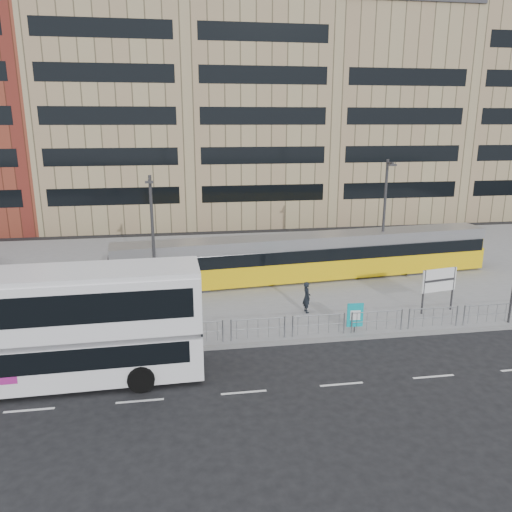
{
  "coord_description": "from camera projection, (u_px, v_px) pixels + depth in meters",
  "views": [
    {
      "loc": [
        -4.28,
        -21.38,
        10.3
      ],
      "look_at": [
        0.08,
        6.0,
        2.81
      ],
      "focal_mm": 35.0,
      "sensor_mm": 36.0,
      "label": 1
    }
  ],
  "objects": [
    {
      "name": "double_decker_bus",
      "position": [
        51.0,
        324.0,
        19.72
      ],
      "size": [
        11.86,
        3.25,
        4.72
      ],
      "rotation": [
        0.0,
        0.0,
        0.02
      ],
      "color": "white",
      "rests_on": "ground"
    },
    {
      "name": "plaza",
      "position": [
        242.0,
        272.0,
        35.14
      ],
      "size": [
        64.0,
        24.0,
        0.15
      ],
      "primitive_type": "cube",
      "color": "gray",
      "rests_on": "ground"
    },
    {
      "name": "kerb",
      "position": [
        274.0,
        344.0,
        23.75
      ],
      "size": [
        64.0,
        0.25,
        0.17
      ],
      "primitive_type": "cube",
      "color": "gray",
      "rests_on": "ground"
    },
    {
      "name": "pedestrian",
      "position": [
        307.0,
        297.0,
        27.24
      ],
      "size": [
        0.45,
        0.66,
        1.75
      ],
      "primitive_type": "imported",
      "rotation": [
        0.0,
        0.0,
        1.63
      ],
      "color": "black",
      "rests_on": "plaza"
    },
    {
      "name": "tram",
      "position": [
        308.0,
        257.0,
        32.98
      ],
      "size": [
        25.38,
        4.76,
        2.98
      ],
      "rotation": [
        0.0,
        0.0,
        0.09
      ],
      "color": "yellow",
      "rests_on": "plaza"
    },
    {
      "name": "lamp_post_west",
      "position": [
        153.0,
        232.0,
        28.78
      ],
      "size": [
        0.45,
        1.04,
        7.25
      ],
      "color": "#2D2D30",
      "rests_on": "plaza"
    },
    {
      "name": "station_sign",
      "position": [
        439.0,
        282.0,
        27.09
      ],
      "size": [
        2.13,
        0.46,
        2.47
      ],
      "rotation": [
        0.0,
        0.0,
        0.18
      ],
      "color": "#2D2D30",
      "rests_on": "plaza"
    },
    {
      "name": "pedestrian_barrier",
      "position": [
        313.0,
        320.0,
        24.25
      ],
      "size": [
        32.07,
        0.07,
        1.1
      ],
      "color": "#95999E",
      "rests_on": "plaza"
    },
    {
      "name": "road_markings",
      "position": [
        318.0,
        386.0,
        20.06
      ],
      "size": [
        62.0,
        0.12,
        0.01
      ],
      "primitive_type": "cube",
      "color": "white",
      "rests_on": "ground"
    },
    {
      "name": "ad_panel",
      "position": [
        355.0,
        315.0,
        24.62
      ],
      "size": [
        0.82,
        0.11,
        1.52
      ],
      "rotation": [
        0.0,
        0.0,
        -0.06
      ],
      "color": "#2D2D30",
      "rests_on": "plaza"
    },
    {
      "name": "lamp_post_east",
      "position": [
        385.0,
        213.0,
        33.27
      ],
      "size": [
        0.45,
        1.04,
        7.78
      ],
      "color": "#2D2D30",
      "rests_on": "plaza"
    },
    {
      "name": "traffic_light_west",
      "position": [
        141.0,
        298.0,
        23.95
      ],
      "size": [
        0.18,
        0.21,
        3.1
      ],
      "rotation": [
        0.0,
        0.0,
        -0.09
      ],
      "color": "#2D2D30",
      "rests_on": "plaza"
    },
    {
      "name": "ground",
      "position": [
        274.0,
        345.0,
        23.72
      ],
      "size": [
        120.0,
        120.0,
        0.0
      ],
      "primitive_type": "plane",
      "color": "black",
      "rests_on": "ground"
    },
    {
      "name": "building_row",
      "position": [
        228.0,
        96.0,
        53.26
      ],
      "size": [
        70.4,
        18.4,
        31.2
      ],
      "color": "brown",
      "rests_on": "ground"
    }
  ]
}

